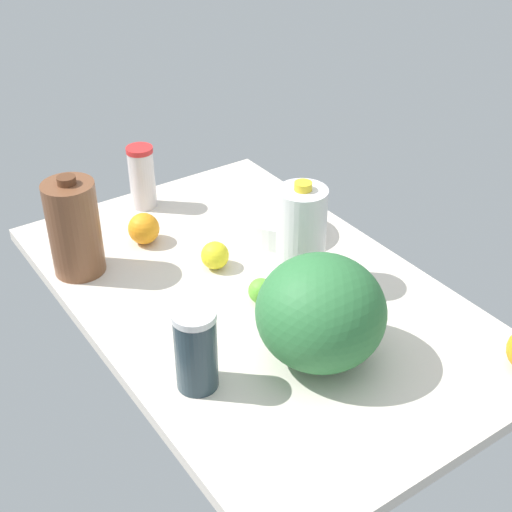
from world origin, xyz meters
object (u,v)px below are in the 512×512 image
at_px(milk_jug, 301,236).
at_px(tumbler_cup, 142,177).
at_px(orange_far_back, 144,229).
at_px(lime_by_jug, 261,291).
at_px(lemon_near_front, 215,255).
at_px(chocolate_milk_jug, 74,228).
at_px(watermelon, 321,312).
at_px(shaker_bottle, 196,349).
at_px(mixing_bowl, 282,223).

height_order(milk_jug, tumbler_cup, milk_jug).
xyz_separation_m(milk_jug, orange_far_back, (0.36, 0.22, -0.08)).
bearing_deg(lime_by_jug, tumbler_cup, 1.44).
bearing_deg(tumbler_cup, lemon_near_front, -179.77).
bearing_deg(lemon_near_front, chocolate_milk_jug, 57.49).
bearing_deg(chocolate_milk_jug, lemon_near_front, -122.51).
relative_size(milk_jug, watermelon, 1.00).
bearing_deg(lemon_near_front, watermelon, -179.85).
height_order(tumbler_cup, lemon_near_front, tumbler_cup).
height_order(watermelon, orange_far_back, watermelon).
height_order(watermelon, shaker_bottle, watermelon).
relative_size(tumbler_cup, lemon_near_front, 2.59).
relative_size(tumbler_cup, watermelon, 0.68).
bearing_deg(tumbler_cup, milk_jug, -165.66).
bearing_deg(chocolate_milk_jug, tumbler_cup, -54.18).
bearing_deg(milk_jug, shaker_bottle, 113.85).
bearing_deg(mixing_bowl, shaker_bottle, 127.66).
bearing_deg(lime_by_jug, milk_jug, -82.34).
xyz_separation_m(chocolate_milk_jug, orange_far_back, (0.03, -0.19, -0.08)).
distance_m(milk_jug, lime_by_jug, 0.15).
bearing_deg(orange_far_back, chocolate_milk_jug, 97.82).
height_order(chocolate_milk_jug, shaker_bottle, chocolate_milk_jug).
distance_m(watermelon, mixing_bowl, 0.50).
relative_size(chocolate_milk_jug, tumbler_cup, 1.42).
bearing_deg(milk_jug, watermelon, 150.65).
height_order(lime_by_jug, orange_far_back, orange_far_back).
distance_m(mixing_bowl, orange_far_back, 0.36).
bearing_deg(watermelon, chocolate_milk_jug, 25.70).
distance_m(watermelon, shaker_bottle, 0.26).
distance_m(tumbler_cup, orange_far_back, 0.20).
bearing_deg(lime_by_jug, orange_far_back, 14.95).
bearing_deg(shaker_bottle, orange_far_back, -16.31).
xyz_separation_m(chocolate_milk_jug, tumbler_cup, (0.20, -0.27, -0.03)).
height_order(orange_far_back, lemon_near_front, orange_far_back).
distance_m(watermelon, orange_far_back, 0.61).
bearing_deg(tumbler_cup, chocolate_milk_jug, 125.82).
xyz_separation_m(chocolate_milk_jug, shaker_bottle, (-0.50, -0.03, -0.03)).
relative_size(milk_jug, tumbler_cup, 1.47).
relative_size(watermelon, lemon_near_front, 3.80).
distance_m(chocolate_milk_jug, lime_by_jug, 0.46).
bearing_deg(milk_jug, chocolate_milk_jug, 50.68).
xyz_separation_m(lime_by_jug, orange_far_back, (0.38, 0.10, 0.01)).
distance_m(chocolate_milk_jug, mixing_bowl, 0.53).
bearing_deg(watermelon, mixing_bowl, -27.57).
distance_m(lime_by_jug, lemon_near_front, 0.18).
bearing_deg(shaker_bottle, milk_jug, -66.15).
relative_size(shaker_bottle, orange_far_back, 2.20).
bearing_deg(shaker_bottle, chocolate_milk_jug, 3.63).
height_order(watermelon, lemon_near_front, watermelon).
relative_size(milk_jug, chocolate_milk_jug, 1.03).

